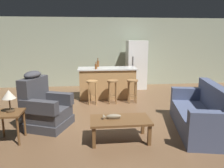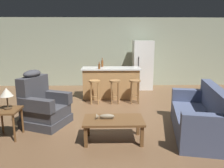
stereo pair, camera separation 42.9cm
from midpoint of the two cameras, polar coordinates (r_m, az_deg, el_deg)
The scene contains 15 objects.
ground_plane at distance 5.69m, azimuth 2.19°, elevation -7.20°, with size 12.00×12.00×0.00m.
back_wall at distance 8.51m, azimuth 0.96°, elevation 8.26°, with size 12.00×0.05×2.60m.
coffee_table at distance 4.06m, azimuth 3.47°, elevation -9.94°, with size 1.10×0.60×0.42m.
fish_figurine at distance 4.04m, azimuth 1.30°, elevation -8.52°, with size 0.34×0.10×0.10m.
couch at distance 4.77m, azimuth 24.56°, elevation -7.93°, with size 1.21×2.03×0.94m.
recliner_near_lamp at distance 4.94m, azimuth -15.29°, elevation -5.55°, with size 1.09×1.09×1.20m.
end_table at distance 4.51m, azimuth -23.37°, elevation -7.33°, with size 0.48×0.48×0.56m.
table_lamp at distance 4.41m, azimuth -23.39°, elevation -2.24°, with size 0.24×0.24×0.41m.
kitchen_island at distance 6.86m, azimuth 1.53°, elevation 0.34°, with size 1.80×0.70×0.95m.
bar_stool_left at distance 6.24m, azimuth -2.62°, elevation -0.93°, with size 0.32×0.32×0.68m.
bar_stool_middle at distance 6.26m, azimuth 2.70°, elevation -0.90°, with size 0.32×0.32×0.68m.
bar_stool_right at distance 6.32m, azimuth 7.94°, elevation -0.87°, with size 0.32×0.32×0.68m.
refrigerator at distance 8.11m, azimuth 9.46°, elevation 4.91°, with size 0.70×0.69×1.76m.
bottle_tall_green at distance 7.01m, azimuth -0.81°, elevation 5.40°, with size 0.07×0.07×0.28m.
bottle_short_amber at distance 6.52m, azimuth -1.46°, elevation 4.63°, with size 0.07×0.07×0.21m.
Camera 2 is at (-0.13, -5.37, 1.90)m, focal length 35.00 mm.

